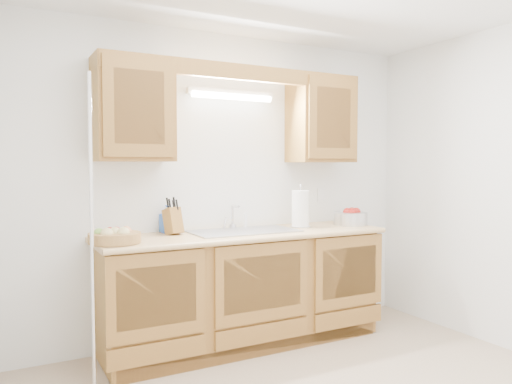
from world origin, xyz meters
TOP-DOWN VIEW (x-y plane):
  - room at (0.00, 0.00)m, footprint 3.52×3.50m
  - base_cabinets at (0.00, 1.20)m, footprint 2.20×0.60m
  - countertop at (0.00, 1.19)m, footprint 2.30×0.63m
  - upper_cabinet_left at (-0.83, 1.33)m, footprint 0.55×0.33m
  - upper_cabinet_right at (0.83, 1.33)m, footprint 0.55×0.33m
  - valance at (0.00, 1.19)m, footprint 2.20×0.05m
  - fluorescent_fixture at (0.00, 1.42)m, footprint 0.76×0.08m
  - sink at (0.00, 1.21)m, footprint 0.84×0.46m
  - wire_shelf_pole at (-1.20, 0.94)m, footprint 0.03×0.03m
  - outlet_plate at (0.95, 1.49)m, footprint 0.08×0.01m
  - fruit_basket at (-1.03, 1.08)m, footprint 0.44×0.44m
  - knife_block at (-0.54, 1.32)m, footprint 0.14×0.18m
  - orange_canister at (-0.54, 1.41)m, footprint 0.07×0.07m
  - soap_bottle at (-0.55, 1.44)m, footprint 0.11×0.11m
  - sponge at (-0.54, 1.44)m, footprint 0.12×0.09m
  - paper_towel at (0.54, 1.21)m, footprint 0.18×0.18m
  - apple_bowl at (1.03, 1.16)m, footprint 0.39×0.39m

SIDE VIEW (x-z plane):
  - base_cabinets at x=0.00m, z-range 0.01..0.87m
  - sink at x=0.00m, z-range 0.65..1.01m
  - countertop at x=0.00m, z-range 0.86..0.90m
  - sponge at x=-0.54m, z-range 0.90..0.92m
  - fruit_basket at x=-1.03m, z-range 0.89..1.00m
  - apple_bowl at x=1.03m, z-range 0.89..1.04m
  - wire_shelf_pole at x=-1.20m, z-range 0.00..2.00m
  - orange_canister at x=-0.54m, z-range 0.90..1.10m
  - knife_block at x=-0.54m, z-range 0.86..1.15m
  - soap_bottle at x=-0.55m, z-range 0.90..1.11m
  - paper_towel at x=0.54m, z-range 0.87..1.24m
  - outlet_plate at x=0.95m, z-range 1.09..1.21m
  - room at x=0.00m, z-range 0.00..2.50m
  - upper_cabinet_left at x=-0.83m, z-range 1.45..2.20m
  - upper_cabinet_right at x=0.83m, z-range 1.45..2.20m
  - fluorescent_fixture at x=0.00m, z-range 1.96..2.04m
  - valance at x=0.00m, z-range 2.08..2.20m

